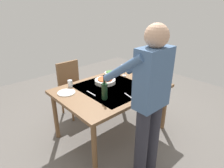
{
  "coord_description": "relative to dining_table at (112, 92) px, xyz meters",
  "views": [
    {
      "loc": [
        1.62,
        1.8,
        1.86
      ],
      "look_at": [
        0.0,
        0.0,
        0.81
      ],
      "focal_mm": 30.91,
      "sensor_mm": 36.0,
      "label": 1
    }
  ],
  "objects": [
    {
      "name": "chair_near",
      "position": [
        0.11,
        -0.9,
        -0.15
      ],
      "size": [
        0.4,
        0.4,
        0.91
      ],
      "color": "#523019",
      "rests_on": "ground_plane"
    },
    {
      "name": "table_knife",
      "position": [
        0.02,
        0.35,
        0.07
      ],
      "size": [
        0.06,
        0.2,
        0.0
      ],
      "primitive_type": "cube",
      "rotation": [
        0.0,
        0.0,
        -0.22
      ],
      "color": "silver",
      "rests_on": "dining_table"
    },
    {
      "name": "dining_table",
      "position": [
        0.0,
        0.0,
        0.0
      ],
      "size": [
        1.47,
        1.04,
        0.76
      ],
      "color": "brown",
      "rests_on": "ground_plane"
    },
    {
      "name": "wine_glass_left",
      "position": [
        -0.45,
        -0.2,
        0.18
      ],
      "size": [
        0.07,
        0.07,
        0.15
      ],
      "color": "white",
      "rests_on": "dining_table"
    },
    {
      "name": "water_cup_near_right",
      "position": [
        0.42,
        -0.4,
        0.12
      ],
      "size": [
        0.06,
        0.06,
        0.1
      ],
      "primitive_type": "cylinder",
      "color": "silver",
      "rests_on": "dining_table"
    },
    {
      "name": "table_fork",
      "position": [
        0.33,
        -0.04,
        0.07
      ],
      "size": [
        0.01,
        0.18,
        0.0
      ],
      "primitive_type": "cube",
      "rotation": [
        0.0,
        0.0,
        -0.0
      ],
      "color": "silver",
      "rests_on": "dining_table"
    },
    {
      "name": "person_server",
      "position": [
        0.2,
        0.78,
        0.28
      ],
      "size": [
        0.42,
        0.61,
        1.69
      ],
      "color": "#2D2D38",
      "rests_on": "ground_plane"
    },
    {
      "name": "side_bowl_salad",
      "position": [
        -0.28,
        -0.35,
        0.1
      ],
      "size": [
        0.18,
        0.18,
        0.07
      ],
      "color": "white",
      "rests_on": "dining_table"
    },
    {
      "name": "water_cup_near_left",
      "position": [
        -0.56,
        0.1,
        0.12
      ],
      "size": [
        0.08,
        0.08,
        0.1
      ],
      "primitive_type": "cylinder",
      "color": "silver",
      "rests_on": "dining_table"
    },
    {
      "name": "serving_bowl_pasta",
      "position": [
        -0.03,
        -0.18,
        0.1
      ],
      "size": [
        0.3,
        0.3,
        0.07
      ],
      "color": "white",
      "rests_on": "dining_table"
    },
    {
      "name": "water_cup_far_left",
      "position": [
        -0.6,
        -0.39,
        0.13
      ],
      "size": [
        0.07,
        0.07,
        0.11
      ],
      "primitive_type": "cylinder",
      "color": "silver",
      "rests_on": "dining_table"
    },
    {
      "name": "wine_bottle",
      "position": [
        0.3,
        0.19,
        0.18
      ],
      "size": [
        0.07,
        0.07,
        0.3
      ],
      "color": "black",
      "rests_on": "dining_table"
    },
    {
      "name": "dinner_plate_near",
      "position": [
        0.56,
        -0.26,
        0.08
      ],
      "size": [
        0.23,
        0.23,
        0.01
      ],
      "primitive_type": "cylinder",
      "color": "white",
      "rests_on": "dining_table"
    },
    {
      "name": "ground_plane",
      "position": [
        0.0,
        0.0,
        -0.68
      ],
      "size": [
        6.0,
        6.0,
        0.0
      ],
      "primitive_type": "plane",
      "color": "#66605B"
    }
  ]
}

